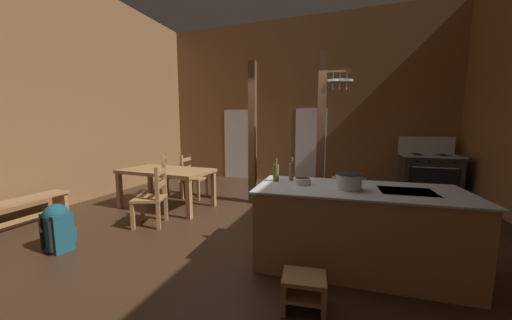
# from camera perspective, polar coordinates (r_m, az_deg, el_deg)

# --- Properties ---
(ground_plane) EXTENTS (8.48, 8.30, 0.10)m
(ground_plane) POSITION_cam_1_polar(r_m,az_deg,el_deg) (4.08, -0.71, -15.63)
(ground_plane) COLOR #382316
(wall_back) EXTENTS (8.48, 0.14, 4.47)m
(wall_back) POSITION_cam_1_polar(r_m,az_deg,el_deg) (7.51, 9.18, 12.44)
(wall_back) COLOR brown
(wall_back) RESTS_ON ground_plane
(wall_left) EXTENTS (0.14, 8.30, 4.47)m
(wall_left) POSITION_cam_1_polar(r_m,az_deg,el_deg) (6.30, -37.56, 12.11)
(wall_left) COLOR brown
(wall_left) RESTS_ON ground_plane
(glazed_door_back_left) EXTENTS (1.00, 0.01, 2.05)m
(glazed_door_back_left) POSITION_cam_1_polar(r_m,az_deg,el_deg) (7.90, -3.58, 3.47)
(glazed_door_back_left) COLOR white
(glazed_door_back_left) RESTS_ON ground_plane
(glazed_panel_back_right) EXTENTS (0.84, 0.01, 2.05)m
(glazed_panel_back_right) POSITION_cam_1_polar(r_m,az_deg,el_deg) (7.37, 11.85, 3.06)
(glazed_panel_back_right) COLOR white
(glazed_panel_back_right) RESTS_ON ground_plane
(kitchen_island) EXTENTS (2.20, 1.06, 0.88)m
(kitchen_island) POSITION_cam_1_polar(r_m,az_deg,el_deg) (3.14, 21.06, -13.64)
(kitchen_island) COLOR #9E7044
(kitchen_island) RESTS_ON ground_plane
(stove_range) EXTENTS (1.14, 0.82, 1.32)m
(stove_range) POSITION_cam_1_polar(r_m,az_deg,el_deg) (6.97, 33.58, -2.71)
(stove_range) COLOR #292929
(stove_range) RESTS_ON ground_plane
(support_post_with_pot_rack) EXTENTS (0.60, 0.28, 2.82)m
(support_post_with_pot_rack) POSITION_cam_1_polar(r_m,az_deg,el_deg) (4.81, 14.46, 6.89)
(support_post_with_pot_rack) COLOR brown
(support_post_with_pot_rack) RESTS_ON ground_plane
(support_post_center) EXTENTS (0.14, 0.14, 2.82)m
(support_post_center) POSITION_cam_1_polar(r_m,az_deg,el_deg) (5.26, -0.76, 5.83)
(support_post_center) COLOR brown
(support_post_center) RESTS_ON ground_plane
(step_stool) EXTENTS (0.39, 0.32, 0.30)m
(step_stool) POSITION_cam_1_polar(r_m,az_deg,el_deg) (2.48, 10.45, -26.12)
(step_stool) COLOR #9E7044
(step_stool) RESTS_ON ground_plane
(dining_table) EXTENTS (1.75, 0.99, 0.74)m
(dining_table) POSITION_cam_1_polar(r_m,az_deg,el_deg) (5.24, -19.05, -2.91)
(dining_table) COLOR #9E7044
(dining_table) RESTS_ON ground_plane
(ladderback_chair_near_window) EXTENTS (0.45, 0.45, 0.95)m
(ladderback_chair_near_window) POSITION_cam_1_polar(r_m,az_deg,el_deg) (5.85, -13.77, -3.69)
(ladderback_chair_near_window) COLOR #9E7044
(ladderback_chair_near_window) RESTS_ON ground_plane
(ladderback_chair_by_post) EXTENTS (0.57, 0.57, 0.95)m
(ladderback_chair_by_post) POSITION_cam_1_polar(r_m,az_deg,el_deg) (4.40, -21.71, -7.55)
(ladderback_chair_by_post) COLOR #9E7044
(ladderback_chair_by_post) RESTS_ON ground_plane
(ladderback_chair_at_table_end) EXTENTS (0.58, 0.58, 0.95)m
(ladderback_chair_at_table_end) POSITION_cam_1_polar(r_m,az_deg,el_deg) (6.20, -18.09, -3.24)
(ladderback_chair_at_table_end) COLOR #9E7044
(ladderback_chair_at_table_end) RESTS_ON ground_plane
(bench_along_left_wall) EXTENTS (0.38, 1.32, 0.44)m
(bench_along_left_wall) POSITION_cam_1_polar(r_m,az_deg,el_deg) (5.41, -42.27, -7.88)
(bench_along_left_wall) COLOR #9E7044
(bench_along_left_wall) RESTS_ON ground_plane
(backpack) EXTENTS (0.35, 0.33, 0.60)m
(backpack) POSITION_cam_1_polar(r_m,az_deg,el_deg) (4.15, -37.48, -11.40)
(backpack) COLOR #194756
(backpack) RESTS_ON ground_plane
(stockpot_on_counter) EXTENTS (0.34, 0.27, 0.17)m
(stockpot_on_counter) POSITION_cam_1_polar(r_m,az_deg,el_deg) (2.92, 19.64, -4.42)
(stockpot_on_counter) COLOR #B7BABF
(stockpot_on_counter) RESTS_ON kitchen_island
(mixing_bowl_on_counter) EXTENTS (0.20, 0.20, 0.07)m
(mixing_bowl_on_counter) POSITION_cam_1_polar(r_m,az_deg,el_deg) (3.06, 10.11, -4.54)
(mixing_bowl_on_counter) COLOR silver
(mixing_bowl_on_counter) RESTS_ON kitchen_island
(bottle_tall_on_counter) EXTENTS (0.07, 0.07, 0.29)m
(bottle_tall_on_counter) POSITION_cam_1_polar(r_m,az_deg,el_deg) (3.23, 7.86, -2.47)
(bottle_tall_on_counter) COLOR brown
(bottle_tall_on_counter) RESTS_ON kitchen_island
(bottle_short_on_counter) EXTENTS (0.07, 0.07, 0.28)m
(bottle_short_on_counter) POSITION_cam_1_polar(r_m,az_deg,el_deg) (3.17, 4.42, -2.66)
(bottle_short_on_counter) COLOR brown
(bottle_short_on_counter) RESTS_ON kitchen_island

